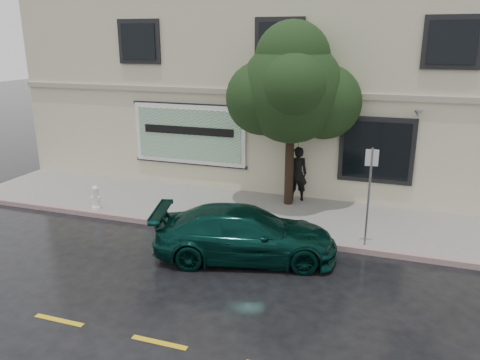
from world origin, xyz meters
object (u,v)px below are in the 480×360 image
(pedestrian, at_px, (297,174))
(car, at_px, (245,234))
(street_tree, at_px, (292,92))
(fire_hydrant, at_px, (96,197))

(pedestrian, bearing_deg, car, 61.81)
(car, xyz_separation_m, pedestrian, (0.38, 4.32, 0.40))
(street_tree, xyz_separation_m, fire_hydrant, (-5.63, -2.40, -3.23))
(fire_hydrant, bearing_deg, car, -30.79)
(car, bearing_deg, pedestrian, -19.62)
(car, xyz_separation_m, street_tree, (0.19, 3.92, 3.09))
(car, relative_size, street_tree, 0.87)
(pedestrian, distance_m, street_tree, 2.72)
(pedestrian, xyz_separation_m, fire_hydrant, (-5.82, -2.80, -0.55))
(pedestrian, bearing_deg, street_tree, 42.03)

